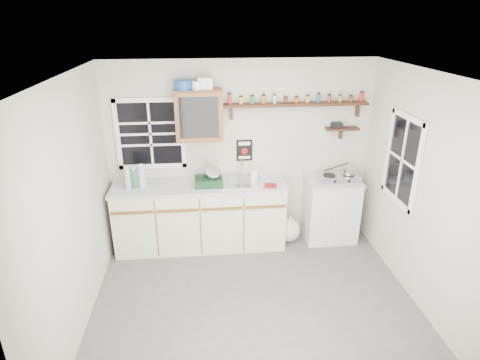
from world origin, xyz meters
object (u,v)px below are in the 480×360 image
object	(u,v)px
spice_shelf	(296,103)
main_cabinet	(200,215)
right_cabinet	(330,209)
dish_rack	(210,179)
upper_cabinet	(199,115)
hotplate	(339,177)

from	to	relation	value
spice_shelf	main_cabinet	bearing A→B (deg)	-170.75
right_cabinet	dish_rack	xyz separation A→B (m)	(-1.69, -0.06, 0.55)
upper_cabinet	right_cabinet	bearing A→B (deg)	-3.76
upper_cabinet	spice_shelf	distance (m)	1.28
spice_shelf	dish_rack	world-z (taller)	spice_shelf
main_cabinet	right_cabinet	xyz separation A→B (m)	(1.83, 0.03, -0.01)
upper_cabinet	dish_rack	bearing A→B (deg)	-59.50
right_cabinet	dish_rack	size ratio (longest dim) A/B	2.45
right_cabinet	spice_shelf	xyz separation A→B (m)	(-0.53, 0.19, 1.47)
right_cabinet	hotplate	xyz separation A→B (m)	(0.07, -0.02, 0.49)
spice_shelf	dish_rack	size ratio (longest dim) A/B	5.14
main_cabinet	dish_rack	xyz separation A→B (m)	(0.14, -0.04, 0.55)
hotplate	upper_cabinet	bearing A→B (deg)	177.03
hotplate	main_cabinet	bearing A→B (deg)	-178.58
main_cabinet	dish_rack	bearing A→B (deg)	-14.17
main_cabinet	upper_cabinet	world-z (taller)	upper_cabinet
main_cabinet	upper_cabinet	size ratio (longest dim) A/B	3.55
hotplate	spice_shelf	bearing A→B (deg)	162.14
dish_rack	spice_shelf	bearing A→B (deg)	9.91
right_cabinet	hotplate	world-z (taller)	hotplate
upper_cabinet	spice_shelf	world-z (taller)	upper_cabinet
main_cabinet	dish_rack	size ratio (longest dim) A/B	6.22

